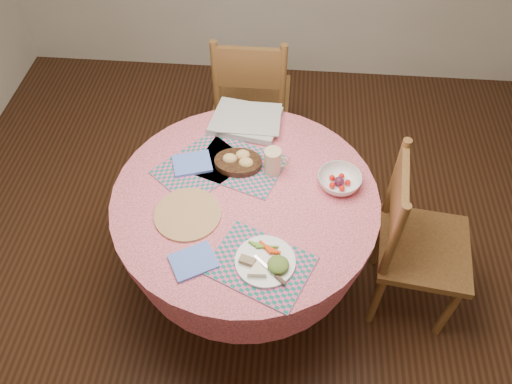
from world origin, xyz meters
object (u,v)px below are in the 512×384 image
(wicker_trivet, at_px, (188,214))
(chair_back, at_px, (252,97))
(chair_right, at_px, (414,241))
(latte_mug, at_px, (273,161))
(dining_table, at_px, (246,221))
(dinner_plate, at_px, (267,261))
(bread_bowl, at_px, (239,161))
(fruit_bowl, at_px, (339,181))

(wicker_trivet, bearing_deg, chair_back, 80.69)
(chair_right, height_order, chair_back, chair_back)
(wicker_trivet, distance_m, latte_mug, 0.47)
(dining_table, relative_size, wicker_trivet, 4.13)
(dining_table, bearing_deg, dinner_plate, -70.72)
(chair_right, bearing_deg, bread_bowl, 83.56)
(chair_right, distance_m, bread_bowl, 0.94)
(dinner_plate, bearing_deg, fruit_bowl, 56.58)
(bread_bowl, height_order, fruit_bowl, bread_bowl)
(dinner_plate, height_order, fruit_bowl, fruit_bowl)
(bread_bowl, distance_m, fruit_bowl, 0.49)
(latte_mug, distance_m, fruit_bowl, 0.32)
(fruit_bowl, bearing_deg, wicker_trivet, -160.82)
(dining_table, distance_m, fruit_bowl, 0.50)
(chair_right, bearing_deg, dinner_plate, 122.69)
(chair_back, relative_size, dinner_plate, 3.99)
(dining_table, bearing_deg, latte_mug, 53.55)
(wicker_trivet, xyz_separation_m, fruit_bowl, (0.67, 0.23, 0.03))
(dining_table, relative_size, chair_back, 1.24)
(chair_back, bearing_deg, dining_table, 93.62)
(chair_back, xyz_separation_m, latte_mug, (0.18, -0.82, 0.30))
(chair_right, bearing_deg, fruit_bowl, 79.54)
(dinner_plate, height_order, latte_mug, latte_mug)
(chair_back, height_order, dinner_plate, chair_back)
(wicker_trivet, bearing_deg, chair_right, 5.98)
(chair_back, xyz_separation_m, dinner_plate, (0.19, -1.34, 0.25))
(chair_back, distance_m, bread_bowl, 0.84)
(bread_bowl, height_order, latte_mug, latte_mug)
(dining_table, distance_m, chair_back, 0.98)
(chair_back, distance_m, latte_mug, 0.89)
(dining_table, bearing_deg, fruit_bowl, 13.08)
(bread_bowl, bearing_deg, wicker_trivet, -121.49)
(wicker_trivet, relative_size, fruit_bowl, 1.17)
(chair_right, xyz_separation_m, wicker_trivet, (-1.07, -0.11, 0.24))
(wicker_trivet, height_order, bread_bowl, bread_bowl)
(chair_right, xyz_separation_m, dinner_plate, (-0.70, -0.34, 0.26))
(chair_back, xyz_separation_m, fruit_bowl, (0.49, -0.88, 0.26))
(chair_back, height_order, bread_bowl, chair_back)
(chair_right, height_order, fruit_bowl, chair_right)
(wicker_trivet, bearing_deg, dining_table, 28.86)
(dining_table, bearing_deg, wicker_trivet, -151.14)
(dining_table, distance_m, latte_mug, 0.33)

